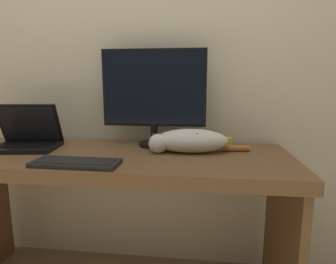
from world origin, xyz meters
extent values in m
cube|color=beige|center=(0.00, 0.66, 1.30)|extent=(6.40, 0.06, 2.60)
cube|color=brown|center=(0.00, 0.30, 0.75)|extent=(1.72, 0.60, 0.06)
cube|color=brown|center=(0.82, 0.30, 0.36)|extent=(0.04, 0.55, 0.72)
cylinder|color=black|center=(0.17, 0.49, 0.79)|extent=(0.17, 0.17, 0.02)
cylinder|color=black|center=(0.17, 0.49, 0.85)|extent=(0.04, 0.04, 0.10)
cube|color=black|center=(0.17, 0.50, 1.09)|extent=(0.56, 0.02, 0.41)
cube|color=black|center=(0.17, 0.49, 1.09)|extent=(0.54, 0.01, 0.39)
cube|color=black|center=(-0.49, 0.33, 0.79)|extent=(0.36, 0.28, 0.02)
cube|color=black|center=(-0.50, 0.35, 0.80)|extent=(0.28, 0.16, 0.00)
cube|color=black|center=(-0.50, 0.40, 0.90)|extent=(0.34, 0.15, 0.22)
cube|color=black|center=(-0.50, 0.40, 0.90)|extent=(0.30, 0.13, 0.19)
cube|color=black|center=(-0.10, 0.09, 0.79)|extent=(0.37, 0.14, 0.02)
cube|color=black|center=(-0.10, 0.09, 0.80)|extent=(0.34, 0.11, 0.00)
ellipsoid|color=silver|center=(0.37, 0.37, 0.84)|extent=(0.38, 0.19, 0.12)
ellipsoid|color=#AD662D|center=(0.39, 0.37, 0.87)|extent=(0.18, 0.13, 0.05)
sphere|color=silver|center=(0.21, 0.34, 0.83)|extent=(0.10, 0.10, 0.10)
cone|color=#AD662D|center=(0.19, 0.34, 0.86)|extent=(0.03, 0.03, 0.03)
cone|color=#AD662D|center=(0.23, 0.34, 0.86)|extent=(0.03, 0.03, 0.03)
cylinder|color=#AD662D|center=(0.60, 0.42, 0.79)|extent=(0.14, 0.04, 0.03)
cube|color=gold|center=(0.56, 0.51, 0.80)|extent=(0.05, 0.05, 0.05)
camera|label=1|loc=(0.42, -1.00, 1.13)|focal=30.00mm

